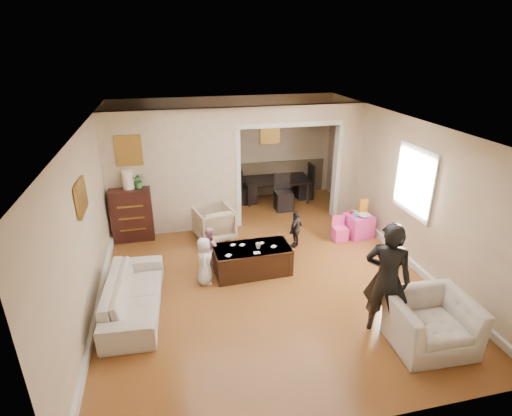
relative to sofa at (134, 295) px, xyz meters
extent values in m
plane|color=#965026|center=(2.15, 0.91, -0.28)|extent=(7.00, 7.00, 0.00)
cube|color=beige|center=(0.78, 2.71, 1.02)|extent=(2.75, 0.18, 2.60)
cube|color=beige|center=(4.63, 2.71, 1.02)|extent=(0.55, 0.18, 2.60)
cube|color=beige|center=(3.25, 2.71, 2.14)|extent=(2.22, 0.18, 0.35)
cube|color=white|center=(4.88, 0.51, 1.27)|extent=(0.03, 0.95, 1.10)
cube|color=brown|center=(-0.05, 2.61, 1.57)|extent=(0.45, 0.03, 0.55)
cube|color=brown|center=(-0.56, 0.31, 1.52)|extent=(0.03, 0.55, 0.40)
cube|color=brown|center=(3.25, 4.35, 1.42)|extent=(0.45, 0.03, 0.55)
imported|color=beige|center=(0.00, 0.00, 0.00)|extent=(0.89, 1.99, 0.57)
imported|color=tan|center=(1.50, 2.15, 0.06)|extent=(0.88, 0.90, 0.68)
imported|color=beige|center=(3.92, -1.64, 0.07)|extent=(1.12, 0.99, 0.70)
cube|color=black|center=(-0.12, 2.53, 0.27)|extent=(0.80, 0.45, 1.10)
cylinder|color=#FAF0CB|center=(-0.12, 2.53, 1.00)|extent=(0.22, 0.22, 0.36)
imported|color=#396E31|center=(0.08, 2.53, 0.98)|extent=(0.28, 0.24, 0.31)
cube|color=#341E10|center=(1.99, 0.68, -0.04)|extent=(1.35, 0.72, 0.49)
imported|color=beige|center=(2.09, 0.63, 0.26)|extent=(0.10, 0.10, 0.09)
cube|color=#F23FA8|center=(4.47, 1.59, -0.05)|extent=(0.56, 0.56, 0.47)
cube|color=yellow|center=(4.59, 1.69, 0.34)|extent=(0.21, 0.10, 0.30)
cylinder|color=#25A8BC|center=(4.37, 1.54, 0.23)|extent=(0.08, 0.08, 0.08)
cube|color=red|center=(4.35, 1.71, 0.21)|extent=(0.10, 0.09, 0.05)
imported|color=silver|center=(4.52, 1.47, 0.22)|extent=(0.27, 0.27, 0.06)
imported|color=black|center=(3.34, 3.94, 0.01)|extent=(1.72, 1.05, 0.58)
imported|color=black|center=(3.44, -1.24, 0.56)|extent=(0.74, 0.70, 1.70)
imported|color=white|center=(1.14, 0.53, 0.14)|extent=(0.32, 0.44, 0.84)
imported|color=pink|center=(1.29, 0.98, 0.12)|extent=(0.44, 0.48, 0.81)
imported|color=black|center=(3.04, 1.43, 0.09)|extent=(0.45, 0.44, 0.76)
cube|color=white|center=(1.83, 0.80, 0.21)|extent=(0.11, 0.12, 0.00)
cube|color=white|center=(1.67, 0.84, 0.21)|extent=(0.11, 0.11, 0.00)
cube|color=white|center=(2.03, 0.47, 0.21)|extent=(0.11, 0.09, 0.00)
cube|color=white|center=(2.36, 0.63, 0.21)|extent=(0.12, 0.12, 0.00)
cube|color=white|center=(1.54, 0.49, 0.21)|extent=(0.13, 0.13, 0.00)
cube|color=white|center=(2.19, 0.80, 0.21)|extent=(0.10, 0.09, 0.00)
camera|label=1|loc=(0.67, -5.36, 3.57)|focal=28.14mm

